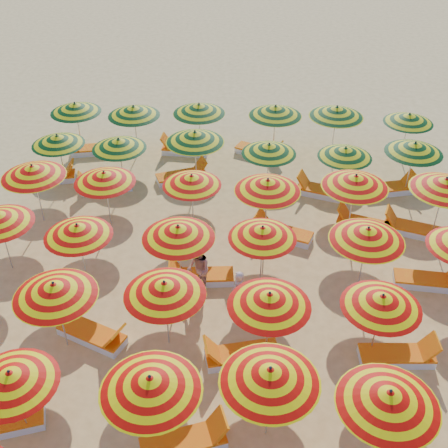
{
  "coord_description": "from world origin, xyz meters",
  "views": [
    {
      "loc": [
        0.85,
        -11.33,
        10.25
      ],
      "look_at": [
        0.0,
        0.5,
        1.6
      ],
      "focal_mm": 45.0,
      "sensor_mm": 36.0,
      "label": 1
    }
  ],
  "objects": [
    {
      "name": "umbrella_31",
      "position": [
        -3.71,
        4.58,
        1.66
      ],
      "size": [
        1.84,
        1.84,
        1.88
      ],
      "color": "silver",
      "rests_on": "ground"
    },
    {
      "name": "umbrella_27",
      "position": [
        1.12,
        2.19,
        1.79
      ],
      "size": [
        2.54,
        2.54,
        2.03
      ],
      "color": "silver",
      "rests_on": "ground"
    },
    {
      "name": "umbrella_28",
      "position": [
        3.62,
        2.56,
        1.81
      ],
      "size": [
        2.32,
        2.32,
        2.06
      ],
      "color": "silver",
      "rests_on": "ground"
    },
    {
      "name": "beachgoer_b",
      "position": [
        -0.61,
        -0.34,
        0.72
      ],
      "size": [
        0.76,
        0.85,
        1.45
      ],
      "primitive_type": "imported",
      "rotation": [
        0.0,
        0.0,
        5.07
      ],
      "color": "#B47761",
      "rests_on": "ground"
    },
    {
      "name": "lounger_13",
      "position": [
        -4.31,
        4.36,
        0.15
      ],
      "size": [
        1.83,
        1.04,
        0.69
      ],
      "rotation": [
        0.0,
        0.0,
        3.43
      ],
      "color": "white",
      "rests_on": "ground"
    },
    {
      "name": "umbrella_24",
      "position": [
        -5.79,
        2.48,
        1.79
      ],
      "size": [
        2.54,
        2.54,
        2.03
      ],
      "color": "silver",
      "rests_on": "ground"
    },
    {
      "name": "umbrella_10",
      "position": [
        3.35,
        -4.85,
        1.79
      ],
      "size": [
        2.55,
        2.55,
        2.04
      ],
      "color": "silver",
      "rests_on": "ground"
    },
    {
      "name": "umbrella_39",
      "position": [
        1.35,
        7.19,
        1.78
      ],
      "size": [
        2.36,
        2.36,
        2.02
      ],
      "color": "silver",
      "rests_on": "ground"
    },
    {
      "name": "lounger_10",
      "position": [
        4.12,
        2.77,
        0.15
      ],
      "size": [
        1.83,
        1.08,
        0.69
      ],
      "rotation": [
        0.0,
        0.0,
        2.83
      ],
      "color": "white",
      "rests_on": "ground"
    },
    {
      "name": "umbrella_34",
      "position": [
        3.56,
        4.59,
        1.62
      ],
      "size": [
        1.83,
        1.83,
        1.84
      ],
      "color": "silver",
      "rests_on": "ground"
    },
    {
      "name": "umbrella_14",
      "position": [
        -1.13,
        -2.23,
        1.75
      ],
      "size": [
        2.36,
        2.36,
        1.99
      ],
      "color": "silver",
      "rests_on": "ground"
    },
    {
      "name": "umbrella_29",
      "position": [
        6.12,
        2.53,
        1.84
      ],
      "size": [
        2.24,
        2.24,
        2.09
      ],
      "color": "silver",
      "rests_on": "ground"
    },
    {
      "name": "umbrella_32",
      "position": [
        -1.27,
        4.95,
        1.8
      ],
      "size": [
        2.29,
        2.29,
        2.05
      ],
      "color": "silver",
      "rests_on": "ground"
    },
    {
      "name": "umbrella_8",
      "position": [
        -0.97,
        -4.86,
        1.82
      ],
      "size": [
        2.58,
        2.58,
        2.06
      ],
      "color": "silver",
      "rests_on": "ground"
    },
    {
      "name": "umbrella_13",
      "position": [
        -3.54,
        -2.48,
        1.78
      ],
      "size": [
        2.28,
        2.28,
        2.02
      ],
      "color": "silver",
      "rests_on": "ground"
    },
    {
      "name": "umbrella_41",
      "position": [
        6.05,
        7.22,
        1.63
      ],
      "size": [
        2.26,
        2.26,
        1.85
      ],
      "color": "silver",
      "rests_on": "ground"
    },
    {
      "name": "umbrella_40",
      "position": [
        3.5,
        7.21,
        1.81
      ],
      "size": [
        2.26,
        2.26,
        2.05
      ],
      "color": "silver",
      "rests_on": "ground"
    },
    {
      "name": "umbrella_35",
      "position": [
        5.75,
        4.87,
        1.72
      ],
      "size": [
        2.25,
        2.25,
        1.96
      ],
      "color": "silver",
      "rests_on": "ground"
    },
    {
      "name": "beachgoer_a",
      "position": [
        0.45,
        -1.03,
        0.64
      ],
      "size": [
        0.49,
        0.55,
        1.28
      ],
      "primitive_type": "imported",
      "rotation": [
        0.0,
        0.0,
        4.22
      ],
      "color": "tan",
      "rests_on": "ground"
    },
    {
      "name": "lounger_17",
      "position": [
        -5.36,
        6.86,
        0.15
      ],
      "size": [
        1.82,
        0.95,
        0.69
      ],
      "rotation": [
        0.0,
        0.0,
        3.37
      ],
      "color": "white",
      "rests_on": "ground"
    },
    {
      "name": "lounger_8",
      "position": [
        5.52,
        0.29,
        0.15
      ],
      "size": [
        1.77,
        0.72,
        0.69
      ],
      "rotation": [
        0.0,
        0.0,
        -0.08
      ],
      "color": "white",
      "rests_on": "ground"
    },
    {
      "name": "umbrella_30",
      "position": [
        -5.79,
        4.76,
        1.62
      ],
      "size": [
        2.21,
        2.21,
        1.85
      ],
      "color": "silver",
      "rests_on": "ground"
    },
    {
      "name": "umbrella_38",
      "position": [
        -1.38,
        7.21,
        1.76
      ],
      "size": [
        2.44,
        2.44,
        2.0
      ],
      "color": "silver",
      "rests_on": "ground"
    },
    {
      "name": "lounger_6",
      "position": [
        4.25,
        -2.38,
        0.15
      ],
      "size": [
        1.77,
        0.7,
        0.69
      ],
      "rotation": [
        0.0,
        0.0,
        0.07
      ],
      "color": "white",
      "rests_on": "ground"
    },
    {
      "name": "lounger_7",
      "position": [
        -0.61,
        0.02,
        0.15
      ],
      "size": [
        1.79,
        0.77,
        0.69
      ],
      "rotation": [
        0.0,
        0.0,
        3.25
      ],
      "color": "white",
      "rests_on": "ground"
    },
    {
      "name": "umbrella_16",
      "position": [
        3.66,
        -2.21,
        1.67
      ],
      "size": [
        2.09,
        2.09,
        1.9
      ],
      "color": "silver",
      "rests_on": "ground"
    },
    {
      "name": "umbrella_15",
      "position": [
        1.2,
        -2.41,
        1.74
      ],
      "size": [
        2.48,
        2.48,
        1.98
      ],
      "color": "silver",
      "rests_on": "ground"
    },
    {
      "name": "umbrella_20",
      "position": [
        -1.11,
        -0.14,
        1.75
      ],
      "size": [
        2.22,
        2.22,
        1.99
      ],
      "color": "silver",
      "rests_on": "ground"
    },
    {
      "name": "lounger_9",
      "position": [
        1.62,
        2.16,
        0.15
      ],
      "size": [
        1.83,
        1.13,
        0.69
      ],
      "rotation": [
        0.0,
        0.0,
        2.8
      ],
      "color": "white",
      "rests_on": "ground"
    },
    {
      "name": "umbrella_33",
      "position": [
        1.15,
        4.61,
        1.65
      ],
      "size": [
        1.89,
        1.89,
        1.87
      ],
      "color": "silver",
      "rests_on": "ground"
    },
    {
      "name": "lounger_14",
      "position": [
        -1.77,
        5.19,
        0.15
      ],
      "size": [
        1.82,
        1.21,
        0.69
      ],
      "rotation": [
        0.0,
        0.0,
        0.4
      ],
      "color": "white",
      "rests_on": "ground"
    },
    {
      "name": "umbrella_22",
      "position": [
        3.63,
        0.06,
        1.79
      ],
      "size": [
        2.43,
        2.43,
        2.04
      ],
      "color": "silver",
      "rests_on": "ground"
    },
    {
      "name": "lounger_16",
      "position": [
        5.25,
        4.89,
        0.15
      ],
      "size": [
        1.82,
        0.99,
        0.69
      ],
      "rotation": [
        0.0,
        0.0,
        0.25
      ],
      "color": "white",
      "rests_on": "ground"
    },
    {
      "name": "umbrella_37",
      "position": [
        -3.69,
        6.89,
        1.74
      ],
      "size": [
        2.08,
        2.08,
        1.98
      ],
      "color": "silver",
      "rests_on": "ground"
    },
    {
      "name": "lounger_4",
      "position": [
        -2.95,
        -2.26,
        0.15
      ],
      "size": [
        1.82,
        1.21,
        0.69
      ],
      "rotation": [
        0.0,
        0.0,
        -0.4
      ],
      "color": "white",
      "rests_on": "ground"
    },
    {
      "name": "lounger_19",
      "position": [
        0.84,
        7.13,
        0.15
      ],
      "size": [
        1.82,
        1.23,
        0.69
      ],
      "rotation": [
        0.0,
        0.0,
        -0.42
      ],
      "color": "white",
      "rests_on": "ground"
    },
    {
      "name": "ground",
      "position": [
        0.0,
        0.0,
        0.0
      ],
      "size": [
        120.0,
        120.0,
        0.0
      ],
      "primitive_type": "plane",
      "color": "#F0C16B",
      "rests_on": "ground"
    },
    {
      "name": "lounger_11",
      "position": [
        5.53,
        2.65,
        0.15
      ],
      "size": [
        1.83,
        1.08,
        0.69
      ],
      "rotation": [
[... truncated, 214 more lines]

